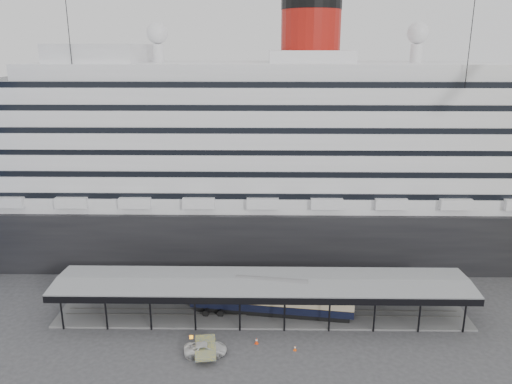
% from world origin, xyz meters
% --- Properties ---
extents(ground, '(200.00, 200.00, 0.00)m').
position_xyz_m(ground, '(0.00, 0.00, 0.00)').
color(ground, '#373739').
rests_on(ground, ground).
extents(cruise_ship, '(130.00, 30.00, 43.90)m').
position_xyz_m(cruise_ship, '(0.05, 32.00, 18.35)').
color(cruise_ship, black).
rests_on(cruise_ship, ground).
extents(platform_canopy, '(56.00, 9.18, 5.30)m').
position_xyz_m(platform_canopy, '(0.00, 5.00, 2.36)').
color(platform_canopy, slate).
rests_on(platform_canopy, ground).
extents(port_truck, '(5.33, 2.94, 1.41)m').
position_xyz_m(port_truck, '(-6.77, -4.37, 0.71)').
color(port_truck, silver).
rests_on(port_truck, ground).
extents(pullman_carriage, '(22.45, 5.83, 21.86)m').
position_xyz_m(pullman_carriage, '(1.24, 5.00, 2.65)').
color(pullman_carriage, black).
rests_on(pullman_carriage, ground).
extents(traffic_cone_left, '(0.41, 0.41, 0.74)m').
position_xyz_m(traffic_cone_left, '(-7.71, -2.40, 0.37)').
color(traffic_cone_left, '#FA4A0D').
rests_on(traffic_cone_left, ground).
extents(traffic_cone_mid, '(0.56, 0.56, 0.84)m').
position_xyz_m(traffic_cone_mid, '(-0.68, -2.11, 0.42)').
color(traffic_cone_mid, '#F33D0D').
rests_on(traffic_cone_mid, ground).
extents(traffic_cone_right, '(0.45, 0.45, 0.70)m').
position_xyz_m(traffic_cone_right, '(4.02, -3.48, 0.35)').
color(traffic_cone_right, '#F8560D').
rests_on(traffic_cone_right, ground).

